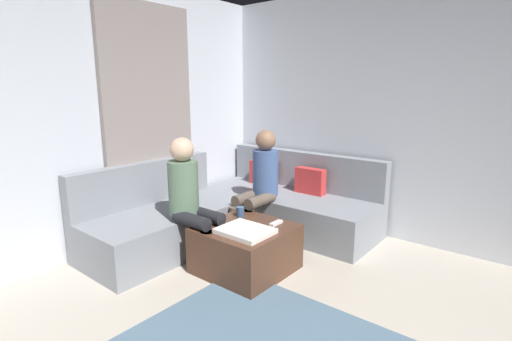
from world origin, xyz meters
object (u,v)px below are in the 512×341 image
Objects in this scene: ottoman at (246,248)px; person_on_couch_side at (191,197)px; person_on_couch_back at (260,181)px; sectional_couch at (239,211)px; coffee_mug at (240,212)px; game_remote at (276,223)px.

person_on_couch_side reaches higher than ottoman.
ottoman is 0.63× the size of person_on_couch_back.
person_on_couch_side is (-0.11, -0.88, 0.00)m from person_on_couch_back.
coffee_mug is at bearing -47.02° from sectional_couch.
game_remote is at bearing 140.53° from person_on_couch_back.
person_on_couch_back reaches higher than ottoman.
game_remote is (0.80, -0.39, 0.15)m from sectional_couch.
sectional_couch reaches higher than ottoman.
coffee_mug is 0.54m from person_on_couch_back.
ottoman is at bearing 114.22° from person_on_couch_side.
person_on_couch_side is at bearing -146.51° from game_remote.
ottoman is 0.88m from person_on_couch_back.
game_remote is (0.40, 0.04, -0.04)m from coffee_mug.
ottoman is 5.07× the size of game_remote.
person_on_couch_side reaches higher than coffee_mug.
game_remote is 0.12× the size of person_on_couch_back.
sectional_couch reaches higher than coffee_mug.
game_remote is at bearing 123.49° from person_on_couch_side.
coffee_mug is at bearing 140.71° from ottoman.
ottoman is 0.38m from coffee_mug.
coffee_mug reaches higher than game_remote.
sectional_couch is 0.88m from ottoman.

